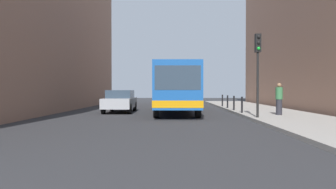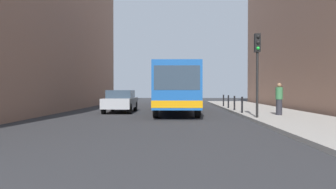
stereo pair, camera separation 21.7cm
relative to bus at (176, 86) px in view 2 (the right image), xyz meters
name	(u,v)px [view 2 (the right image)]	position (x,y,z in m)	size (l,w,h in m)	color
ground_plane	(184,117)	(0.43, -3.31, -1.73)	(80.00, 80.00, 0.00)	#2D2D30
sidewalk	(281,116)	(5.83, -3.31, -1.65)	(4.40, 40.00, 0.15)	#9E9991
building_left	(17,15)	(-11.07, 0.69, 4.99)	(7.00, 32.00, 13.43)	#936B56
bus	(176,86)	(0.00, 0.00, 0.00)	(2.62, 11.04, 3.00)	#19519E
car_beside_bus	(121,101)	(-3.73, 0.09, -0.94)	(1.92, 4.43, 1.48)	#A5A8AD
car_behind_bus	(178,97)	(0.19, 11.77, -0.94)	(2.01, 4.47, 1.48)	black
traffic_light	(257,59)	(3.98, -5.45, 1.28)	(0.28, 0.33, 4.10)	black
bollard_near	(242,105)	(3.88, -2.37, -1.10)	(0.11, 0.11, 0.95)	black
bollard_mid	(234,103)	(3.88, 0.10, -1.10)	(0.11, 0.11, 0.95)	black
bollard_far	(228,102)	(3.88, 2.58, -1.10)	(0.11, 0.11, 0.95)	black
bollard_farthest	(224,100)	(3.88, 5.05, -1.10)	(0.11, 0.11, 0.95)	black
pedestrian_near_signal	(279,99)	(5.56, -3.86, -0.71)	(0.38, 0.38, 1.73)	#26262D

